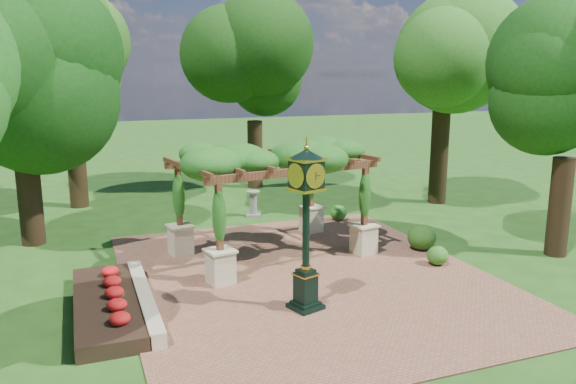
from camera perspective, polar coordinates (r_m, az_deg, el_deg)
name	(u,v)px	position (r m, az deg, el deg)	size (l,w,h in m)	color
ground	(321,289)	(15.42, 3.36, -9.83)	(120.00, 120.00, 0.00)	#1E4714
brick_plaza	(307,276)	(16.27, 1.90, -8.56)	(10.00, 12.00, 0.04)	brown
border_wall	(144,299)	(14.68, -14.38, -10.50)	(0.35, 5.00, 0.40)	#C6B793
flower_bed	(107,305)	(14.64, -17.94, -10.88)	(1.50, 5.00, 0.36)	red
pedestal_clock	(306,215)	(13.37, 1.86, -2.30)	(1.00, 1.00, 4.04)	black
pergola	(272,162)	(17.51, -1.66, 3.07)	(6.42, 4.68, 3.68)	beige
sundial	(253,205)	(22.96, -3.54, -1.34)	(0.74, 0.74, 1.06)	gray
shrub_front	(438,255)	(17.65, 14.96, -6.25)	(0.64, 0.64, 0.58)	#2B5F1B
shrub_mid	(422,237)	(19.00, 13.42, -4.47)	(0.93, 0.93, 0.84)	#245016
shrub_back	(338,213)	(22.29, 5.14, -2.10)	(0.66, 0.66, 0.60)	#2A6C1F
tree_west_near	(17,60)	(20.46, -25.86, 12.01)	(5.57, 5.57, 8.96)	#312013
tree_west_far	(69,60)	(25.73, -21.39, 12.38)	(4.41, 4.41, 9.19)	#322413
tree_north	(254,67)	(28.42, -3.47, 12.52)	(4.67, 4.67, 8.81)	#362515
tree_east_far	(446,31)	(25.83, 15.76, 15.42)	(4.67, 4.67, 10.94)	#2F2112
tree_east_near	(573,78)	(19.31, 26.96, 10.27)	(4.05, 4.05, 8.15)	#302013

